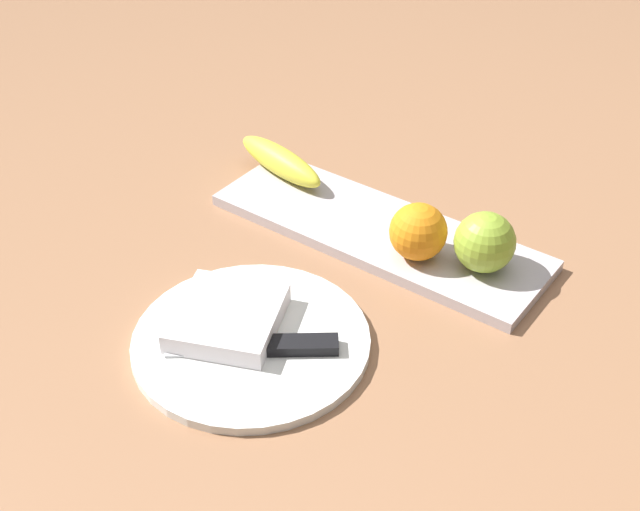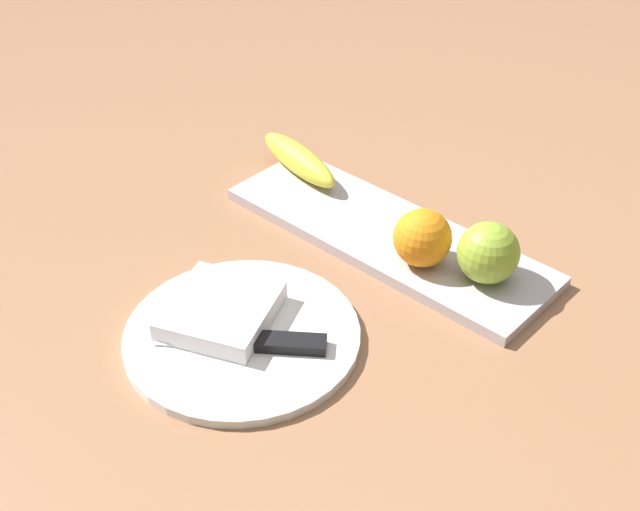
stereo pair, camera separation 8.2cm
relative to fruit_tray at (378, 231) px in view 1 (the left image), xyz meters
name	(u,v)px [view 1 (the left image)]	position (x,y,z in m)	size (l,w,h in m)	color
ground_plane	(392,234)	(-0.01, -0.01, -0.01)	(2.40, 2.40, 0.00)	#936647
fruit_tray	(378,231)	(0.00, 0.00, 0.00)	(0.43, 0.14, 0.01)	#BBB2B9
apple	(485,242)	(-0.14, 0.00, 0.04)	(0.07, 0.07, 0.07)	#8BAC31
banana	(280,161)	(0.18, -0.03, 0.03)	(0.16, 0.04, 0.04)	yellow
orange_near_apple	(418,232)	(-0.07, 0.02, 0.04)	(0.07, 0.07, 0.07)	orange
dinner_plate	(251,341)	(0.00, 0.25, 0.00)	(0.25, 0.25, 0.01)	white
folded_napkin	(228,317)	(0.03, 0.25, 0.02)	(0.11, 0.12, 0.02)	white
knife	(280,346)	(-0.04, 0.24, 0.01)	(0.16, 0.13, 0.01)	silver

